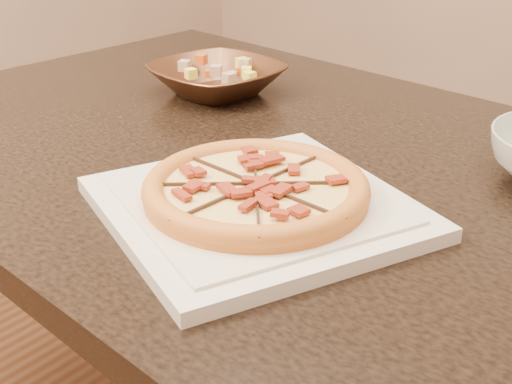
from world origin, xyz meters
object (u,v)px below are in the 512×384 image
pizza (256,189)px  dining_table (271,216)px  bronze_bowl (217,79)px  plate (256,207)px

pizza → dining_table: bearing=123.2°
bronze_bowl → plate: bearing=-42.2°
pizza → bronze_bowl: 0.47m
dining_table → bronze_bowl: size_ratio=6.44×
plate → pizza: size_ratio=1.63×
pizza → bronze_bowl: bearing=137.8°
dining_table → bronze_bowl: bearing=148.3°
dining_table → plate: (0.11, -0.17, 0.12)m
dining_table → plate: 0.24m
dining_table → plate: bearing=-56.8°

